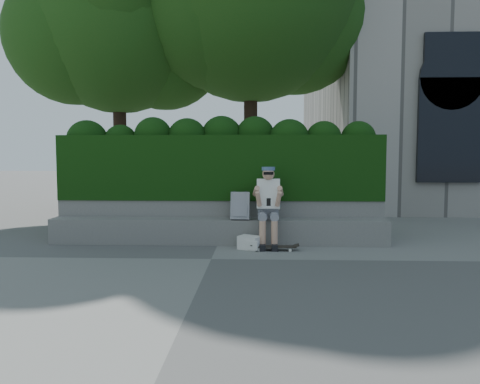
{
  "coord_description": "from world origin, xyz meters",
  "views": [
    {
      "loc": [
        0.72,
        -7.01,
        1.58
      ],
      "look_at": [
        0.4,
        1.0,
        0.95
      ],
      "focal_mm": 35.0,
      "sensor_mm": 36.0,
      "label": 1
    }
  ],
  "objects_px": {
    "person": "(268,203)",
    "backpack_ground": "(250,243)",
    "backpack_plaid": "(240,206)",
    "skateboard": "(275,247)"
  },
  "relations": [
    {
      "from": "person",
      "to": "backpack_plaid",
      "type": "distance_m",
      "value": 0.5
    },
    {
      "from": "backpack_plaid",
      "to": "backpack_ground",
      "type": "xyz_separation_m",
      "value": [
        0.17,
        -0.38,
        -0.58
      ]
    },
    {
      "from": "person",
      "to": "backpack_ground",
      "type": "distance_m",
      "value": 0.77
    },
    {
      "from": "backpack_plaid",
      "to": "person",
      "type": "bearing_deg",
      "value": -7.28
    },
    {
      "from": "person",
      "to": "backpack_ground",
      "type": "xyz_separation_m",
      "value": [
        -0.32,
        -0.3,
        -0.64
      ]
    },
    {
      "from": "backpack_plaid",
      "to": "backpack_ground",
      "type": "distance_m",
      "value": 0.71
    },
    {
      "from": "person",
      "to": "backpack_ground",
      "type": "bearing_deg",
      "value": -136.62
    },
    {
      "from": "person",
      "to": "skateboard",
      "type": "relative_size",
      "value": 1.92
    },
    {
      "from": "person",
      "to": "backpack_plaid",
      "type": "bearing_deg",
      "value": 170.55
    },
    {
      "from": "skateboard",
      "to": "backpack_plaid",
      "type": "distance_m",
      "value": 0.99
    }
  ]
}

